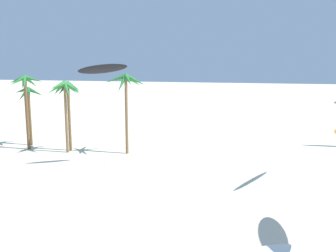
{
  "coord_description": "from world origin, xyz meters",
  "views": [
    {
      "loc": [
        7.18,
        -4.22,
        12.72
      ],
      "look_at": [
        2.8,
        22.22,
        7.65
      ],
      "focal_mm": 44.32,
      "sensor_mm": 36.0,
      "label": 1
    }
  ],
  "objects_px": {
    "palm_tree_1": "(29,97)",
    "flying_kite_0": "(103,69)",
    "palm_tree_2": "(68,93)",
    "palm_tree_4": "(126,86)",
    "palm_tree_3": "(65,93)",
    "palm_tree_0": "(25,90)"
  },
  "relations": [
    {
      "from": "palm_tree_1",
      "to": "palm_tree_2",
      "type": "xyz_separation_m",
      "value": [
        6.28,
        -2.02,
        0.85
      ]
    },
    {
      "from": "palm_tree_0",
      "to": "palm_tree_2",
      "type": "xyz_separation_m",
      "value": [
        5.53,
        0.22,
        -0.35
      ]
    },
    {
      "from": "flying_kite_0",
      "to": "palm_tree_2",
      "type": "bearing_deg",
      "value": 137.28
    },
    {
      "from": "flying_kite_0",
      "to": "palm_tree_1",
      "type": "bearing_deg",
      "value": 147.84
    },
    {
      "from": "palm_tree_2",
      "to": "palm_tree_4",
      "type": "distance_m",
      "value": 7.48
    },
    {
      "from": "palm_tree_0",
      "to": "flying_kite_0",
      "type": "relative_size",
      "value": 0.83
    },
    {
      "from": "palm_tree_1",
      "to": "flying_kite_0",
      "type": "bearing_deg",
      "value": -32.16
    },
    {
      "from": "palm_tree_0",
      "to": "flying_kite_0",
      "type": "bearing_deg",
      "value": -25.7
    },
    {
      "from": "palm_tree_1",
      "to": "flying_kite_0",
      "type": "height_order",
      "value": "flying_kite_0"
    },
    {
      "from": "palm_tree_3",
      "to": "flying_kite_0",
      "type": "bearing_deg",
      "value": -37.34
    },
    {
      "from": "palm_tree_2",
      "to": "palm_tree_3",
      "type": "height_order",
      "value": "palm_tree_3"
    },
    {
      "from": "palm_tree_1",
      "to": "flying_kite_0",
      "type": "xyz_separation_m",
      "value": [
        12.8,
        -8.05,
        4.18
      ]
    },
    {
      "from": "palm_tree_3",
      "to": "palm_tree_4",
      "type": "height_order",
      "value": "palm_tree_4"
    },
    {
      "from": "palm_tree_2",
      "to": "palm_tree_4",
      "type": "height_order",
      "value": "palm_tree_4"
    },
    {
      "from": "palm_tree_0",
      "to": "palm_tree_3",
      "type": "xyz_separation_m",
      "value": [
        5.52,
        -0.82,
        -0.17
      ]
    },
    {
      "from": "palm_tree_1",
      "to": "palm_tree_3",
      "type": "height_order",
      "value": "palm_tree_3"
    },
    {
      "from": "palm_tree_3",
      "to": "palm_tree_4",
      "type": "xyz_separation_m",
      "value": [
        7.41,
        0.79,
        0.86
      ]
    },
    {
      "from": "palm_tree_0",
      "to": "palm_tree_2",
      "type": "bearing_deg",
      "value": 2.32
    },
    {
      "from": "palm_tree_0",
      "to": "palm_tree_4",
      "type": "distance_m",
      "value": 12.95
    },
    {
      "from": "palm_tree_3",
      "to": "palm_tree_4",
      "type": "distance_m",
      "value": 7.5
    },
    {
      "from": "palm_tree_2",
      "to": "palm_tree_1",
      "type": "bearing_deg",
      "value": 162.13
    },
    {
      "from": "palm_tree_4",
      "to": "palm_tree_3",
      "type": "bearing_deg",
      "value": -173.94
    }
  ]
}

